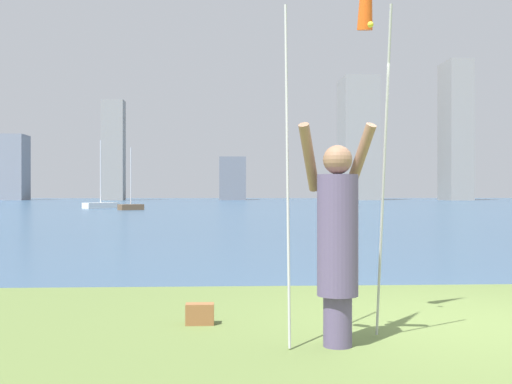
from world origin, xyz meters
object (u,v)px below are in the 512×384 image
object	(u,v)px
sailboat_4	(131,206)
sailboat_6	(101,204)
bag	(200,314)
person	(337,236)

from	to	relation	value
sailboat_4	sailboat_6	world-z (taller)	sailboat_6
sailboat_4	sailboat_6	xyz separation A→B (m)	(-3.11, 4.82, 0.05)
bag	sailboat_6	distance (m)	46.42
bag	sailboat_4	world-z (taller)	sailboat_4
sailboat_4	sailboat_6	size ratio (longest dim) A/B	0.83
bag	sailboat_6	size ratio (longest dim) A/B	0.05
person	sailboat_4	world-z (taller)	sailboat_4
person	sailboat_6	xyz separation A→B (m)	(-10.94, 46.38, -0.66)
sailboat_4	bag	bearing A→B (deg)	-80.80
sailboat_6	person	bearing A→B (deg)	-76.73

